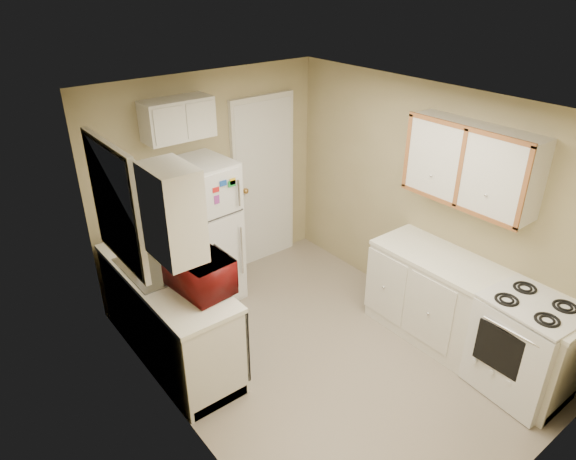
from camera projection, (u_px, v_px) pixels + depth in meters
floor at (320, 354)px, 4.96m from camera, size 3.80×3.80×0.00m
ceiling at (329, 107)px, 3.85m from camera, size 3.80×3.80×0.00m
wall_left at (176, 305)px, 3.64m from camera, size 3.80×3.80×0.00m
wall_right at (428, 204)px, 5.17m from camera, size 3.80×3.80×0.00m
wall_back at (211, 181)px, 5.73m from camera, size 2.80×2.80×0.00m
wall_front at (535, 367)px, 3.08m from camera, size 2.80×2.80×0.00m
left_counter at (169, 315)px, 4.77m from camera, size 0.60×1.80×0.90m
dishwasher at (230, 331)px, 4.50m from camera, size 0.03×0.58×0.72m
sink at (156, 271)px, 4.69m from camera, size 0.54×0.74×0.16m
microwave at (200, 273)px, 4.29m from camera, size 0.60×0.37×0.38m
soap_bottle at (130, 240)px, 4.91m from camera, size 0.10×0.10×0.18m
window_blinds at (117, 204)px, 4.21m from camera, size 0.10×0.98×1.08m
upper_cabinet_left at (173, 213)px, 3.60m from camera, size 0.30×0.45×0.70m
refrigerator at (202, 234)px, 5.46m from camera, size 0.71×0.69×1.60m
cabinet_over_fridge at (178, 119)px, 5.04m from camera, size 0.70×0.30×0.40m
interior_door at (264, 182)px, 6.17m from camera, size 0.86×0.06×2.08m
right_counter at (466, 313)px, 4.79m from camera, size 0.60×2.00×0.90m
stove at (523, 349)px, 4.36m from camera, size 0.65×0.77×0.88m
upper_cabinet_right at (472, 165)px, 4.46m from camera, size 0.30×1.20×0.70m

